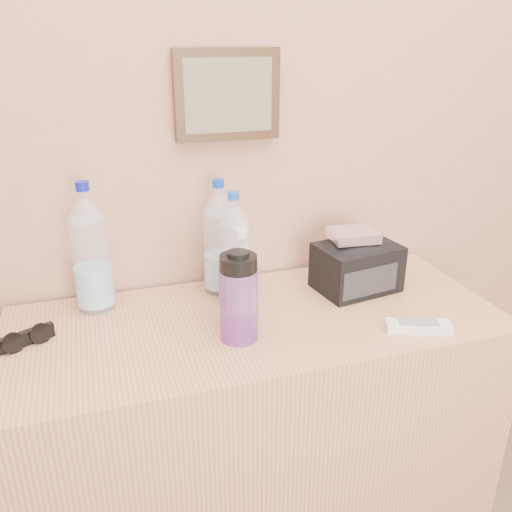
{
  "coord_description": "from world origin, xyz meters",
  "views": [
    {
      "loc": [
        -0.52,
        0.46,
        1.56
      ],
      "look_at": [
        -0.13,
        1.71,
        1.02
      ],
      "focal_mm": 38.0,
      "sensor_mm": 36.0,
      "label": 1
    }
  ],
  "objects_px": {
    "dresser": "(257,439)",
    "sunglasses": "(25,338)",
    "pet_large_b": "(235,254)",
    "nalgene_bottle": "(239,297)",
    "pet_large_c": "(220,243)",
    "pet_small": "(242,283)",
    "ac_remote": "(418,326)",
    "toiletry_bag": "(357,264)",
    "pet_large_a": "(91,255)",
    "foil_packet": "(353,235)"
  },
  "relations": [
    {
      "from": "dresser",
      "to": "sunglasses",
      "type": "xyz_separation_m",
      "value": [
        -0.59,
        0.04,
        0.44
      ]
    },
    {
      "from": "pet_large_b",
      "to": "nalgene_bottle",
      "type": "bearing_deg",
      "value": -102.87
    },
    {
      "from": "pet_large_c",
      "to": "pet_small",
      "type": "height_order",
      "value": "pet_large_c"
    },
    {
      "from": "dresser",
      "to": "ac_remote",
      "type": "distance_m",
      "value": 0.61
    },
    {
      "from": "dresser",
      "to": "toiletry_bag",
      "type": "relative_size",
      "value": 5.71
    },
    {
      "from": "pet_small",
      "to": "sunglasses",
      "type": "relative_size",
      "value": 1.84
    },
    {
      "from": "dresser",
      "to": "pet_large_c",
      "type": "relative_size",
      "value": 3.9
    },
    {
      "from": "nalgene_bottle",
      "to": "sunglasses",
      "type": "height_order",
      "value": "nalgene_bottle"
    },
    {
      "from": "pet_large_a",
      "to": "pet_large_c",
      "type": "bearing_deg",
      "value": 0.67
    },
    {
      "from": "ac_remote",
      "to": "foil_packet",
      "type": "bearing_deg",
      "value": 121.08
    },
    {
      "from": "pet_large_a",
      "to": "toiletry_bag",
      "type": "distance_m",
      "value": 0.77
    },
    {
      "from": "pet_large_c",
      "to": "toiletry_bag",
      "type": "height_order",
      "value": "pet_large_c"
    },
    {
      "from": "pet_small",
      "to": "foil_packet",
      "type": "distance_m",
      "value": 0.39
    },
    {
      "from": "ac_remote",
      "to": "pet_small",
      "type": "bearing_deg",
      "value": 177.36
    },
    {
      "from": "toiletry_bag",
      "to": "pet_large_c",
      "type": "bearing_deg",
      "value": 155.21
    },
    {
      "from": "pet_large_b",
      "to": "toiletry_bag",
      "type": "xyz_separation_m",
      "value": [
        0.37,
        -0.03,
        -0.06
      ]
    },
    {
      "from": "pet_small",
      "to": "sunglasses",
      "type": "height_order",
      "value": "pet_small"
    },
    {
      "from": "pet_small",
      "to": "dresser",
      "type": "bearing_deg",
      "value": 14.18
    },
    {
      "from": "pet_small",
      "to": "nalgene_bottle",
      "type": "xyz_separation_m",
      "value": [
        -0.03,
        -0.07,
        0.0
      ]
    },
    {
      "from": "dresser",
      "to": "pet_large_c",
      "type": "distance_m",
      "value": 0.61
    },
    {
      "from": "pet_small",
      "to": "ac_remote",
      "type": "distance_m",
      "value": 0.48
    },
    {
      "from": "dresser",
      "to": "nalgene_bottle",
      "type": "relative_size",
      "value": 5.64
    },
    {
      "from": "dresser",
      "to": "pet_large_a",
      "type": "relative_size",
      "value": 3.65
    },
    {
      "from": "pet_large_a",
      "to": "pet_small",
      "type": "bearing_deg",
      "value": -29.24
    },
    {
      "from": "pet_large_b",
      "to": "nalgene_bottle",
      "type": "distance_m",
      "value": 0.21
    },
    {
      "from": "toiletry_bag",
      "to": "pet_small",
      "type": "bearing_deg",
      "value": -174.71
    },
    {
      "from": "ac_remote",
      "to": "sunglasses",
      "type": "bearing_deg",
      "value": -173.48
    },
    {
      "from": "pet_large_a",
      "to": "pet_small",
      "type": "height_order",
      "value": "pet_large_a"
    },
    {
      "from": "pet_large_a",
      "to": "toiletry_bag",
      "type": "bearing_deg",
      "value": -8.08
    },
    {
      "from": "pet_large_a",
      "to": "ac_remote",
      "type": "distance_m",
      "value": 0.9
    },
    {
      "from": "pet_large_a",
      "to": "sunglasses",
      "type": "bearing_deg",
      "value": -139.73
    },
    {
      "from": "nalgene_bottle",
      "to": "toiletry_bag",
      "type": "distance_m",
      "value": 0.45
    },
    {
      "from": "pet_large_c",
      "to": "sunglasses",
      "type": "xyz_separation_m",
      "value": [
        -0.54,
        -0.16,
        -0.13
      ]
    },
    {
      "from": "nalgene_bottle",
      "to": "foil_packet",
      "type": "bearing_deg",
      "value": 23.89
    },
    {
      "from": "nalgene_bottle",
      "to": "ac_remote",
      "type": "bearing_deg",
      "value": -12.96
    },
    {
      "from": "pet_small",
      "to": "toiletry_bag",
      "type": "height_order",
      "value": "pet_small"
    },
    {
      "from": "nalgene_bottle",
      "to": "foil_packet",
      "type": "relative_size",
      "value": 1.79
    },
    {
      "from": "toiletry_bag",
      "to": "foil_packet",
      "type": "distance_m",
      "value": 0.1
    },
    {
      "from": "nalgene_bottle",
      "to": "ac_remote",
      "type": "distance_m",
      "value": 0.48
    },
    {
      "from": "pet_small",
      "to": "ac_remote",
      "type": "xyz_separation_m",
      "value": [
        0.43,
        -0.18,
        -0.11
      ]
    },
    {
      "from": "pet_large_b",
      "to": "foil_packet",
      "type": "height_order",
      "value": "pet_large_b"
    },
    {
      "from": "sunglasses",
      "to": "foil_packet",
      "type": "xyz_separation_m",
      "value": [
        0.92,
        0.05,
        0.15
      ]
    },
    {
      "from": "pet_large_c",
      "to": "foil_packet",
      "type": "relative_size",
      "value": 2.59
    },
    {
      "from": "dresser",
      "to": "nalgene_bottle",
      "type": "height_order",
      "value": "nalgene_bottle"
    },
    {
      "from": "nalgene_bottle",
      "to": "toiletry_bag",
      "type": "xyz_separation_m",
      "value": [
        0.42,
        0.17,
        -0.04
      ]
    },
    {
      "from": "pet_large_a",
      "to": "toiletry_bag",
      "type": "relative_size",
      "value": 1.57
    },
    {
      "from": "pet_small",
      "to": "toiletry_bag",
      "type": "bearing_deg",
      "value": 14.26
    },
    {
      "from": "pet_large_c",
      "to": "pet_small",
      "type": "xyz_separation_m",
      "value": [
        0.01,
        -0.21,
        -0.04
      ]
    },
    {
      "from": "foil_packet",
      "to": "pet_large_c",
      "type": "bearing_deg",
      "value": 164.36
    },
    {
      "from": "pet_large_a",
      "to": "ac_remote",
      "type": "bearing_deg",
      "value": -25.77
    }
  ]
}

